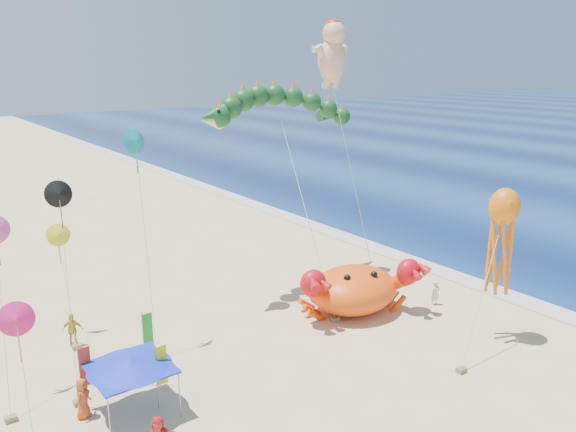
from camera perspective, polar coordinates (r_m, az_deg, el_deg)
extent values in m
plane|color=#D1B784|center=(35.12, 4.64, -10.47)|extent=(320.00, 320.00, 0.00)
plane|color=silver|center=(43.37, 16.78, -5.95)|extent=(320.00, 320.00, 0.00)
ellipsoid|color=#F24C0C|center=(35.96, 6.66, -7.42)|extent=(7.18, 6.54, 2.83)
sphere|color=#B90B12|center=(32.70, 4.06, -7.34)|extent=(1.68, 1.68, 1.68)
sphere|color=black|center=(34.26, 6.76, -6.33)|extent=(0.44, 0.44, 0.44)
sphere|color=#B90B12|center=(36.87, 11.61, -4.96)|extent=(1.68, 1.68, 1.68)
sphere|color=black|center=(35.43, 8.88, -5.67)|extent=(0.44, 0.44, 0.44)
cone|color=#113E19|center=(34.63, -8.48, 10.14)|extent=(1.70, 1.25, 1.39)
cylinder|color=#B2B2B2|center=(35.71, 1.94, 0.04)|extent=(1.03, 6.96, 11.41)
cube|color=olive|center=(34.92, 4.78, -10.40)|extent=(0.50, 0.35, 0.25)
ellipsoid|color=#E8B58E|center=(38.17, 4.47, 15.46)|extent=(1.97, 1.62, 2.90)
sphere|color=#E8B58E|center=(38.07, 4.71, 18.01)|extent=(1.52, 1.52, 1.52)
ellipsoid|color=red|center=(38.17, 4.64, 18.81)|extent=(0.98, 0.98, 0.69)
cylinder|color=#B2B2B2|center=(38.79, 6.72, 3.21)|extent=(2.28, 2.64, 14.08)
cube|color=olive|center=(40.72, 8.82, -6.68)|extent=(0.50, 0.35, 0.25)
ellipsoid|color=orange|center=(32.40, 21.14, 0.90)|extent=(1.77, 1.59, 2.03)
cylinder|color=#B2B2B2|center=(31.44, 19.20, -7.21)|extent=(4.60, 1.43, 7.04)
cube|color=olive|center=(30.90, 17.20, -14.73)|extent=(0.50, 0.35, 0.25)
cylinder|color=gray|center=(25.49, -17.68, -19.20)|extent=(0.06, 0.06, 2.20)
cylinder|color=gray|center=(26.40, -10.96, -17.40)|extent=(0.06, 0.06, 2.20)
cylinder|color=gray|center=(28.06, -19.87, -15.97)|extent=(0.06, 0.06, 2.20)
cylinder|color=gray|center=(28.88, -13.75, -14.49)|extent=(0.06, 0.06, 2.20)
cube|color=#1529BB|center=(26.57, -15.75, -14.62)|extent=(3.37, 3.37, 0.08)
cone|color=#1529BB|center=(26.46, -15.79, -14.16)|extent=(3.71, 3.71, 0.45)
cylinder|color=gray|center=(26.89, -13.20, -15.62)|extent=(0.05, 0.05, 3.20)
cube|color=#CBD218|center=(26.73, -12.70, -14.55)|extent=(0.50, 0.04, 1.90)
cylinder|color=gray|center=(27.73, -20.36, -15.21)|extent=(0.05, 0.05, 3.20)
cube|color=red|center=(27.55, -19.88, -14.18)|extent=(0.50, 0.04, 1.90)
cylinder|color=gray|center=(30.07, -14.47, -12.20)|extent=(0.05, 0.05, 3.20)
cube|color=green|center=(29.93, -14.04, -11.23)|extent=(0.50, 0.04, 1.90)
imported|color=#B6451D|center=(27.57, -20.13, -16.99)|extent=(1.06, 1.07, 1.87)
imported|color=silver|center=(37.96, 14.74, -7.57)|extent=(0.68, 0.55, 1.62)
imported|color=gold|center=(33.91, -21.03, -10.73)|extent=(1.19, 0.91, 1.89)
cone|color=#DD1870|center=(22.80, -25.91, -9.45)|extent=(1.30, 0.51, 1.32)
cylinder|color=#B2B2B2|center=(22.95, -23.56, -17.84)|extent=(0.55, 3.04, 6.06)
cone|color=black|center=(28.51, -22.24, 2.10)|extent=(1.30, 0.51, 1.32)
cylinder|color=#B2B2B2|center=(28.52, -20.04, -7.43)|extent=(0.55, 3.04, 9.05)
cube|color=olive|center=(29.31, -17.83, -16.55)|extent=(0.50, 0.35, 0.25)
cone|color=#0D8C92|center=(30.03, -15.23, 7.36)|extent=(1.30, 0.51, 1.32)
cylinder|color=#B2B2B2|center=(30.03, -12.98, -3.61)|extent=(0.55, 3.04, 11.13)
cube|color=olive|center=(31.12, -10.77, -14.05)|extent=(0.50, 0.35, 0.25)
cone|color=yellow|center=(33.97, -22.36, -1.81)|extent=(1.30, 0.51, 1.32)
cylinder|color=#B2B2B2|center=(33.59, -20.79, -7.15)|extent=(0.55, 3.04, 5.69)
cube|color=olive|center=(33.49, -19.16, -12.45)|extent=(0.50, 0.35, 0.25)
cylinder|color=#B2B2B2|center=(28.19, -25.56, -9.69)|extent=(0.55, 3.04, 7.81)
cube|color=olive|center=(28.73, -23.48, -17.85)|extent=(0.50, 0.35, 0.25)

